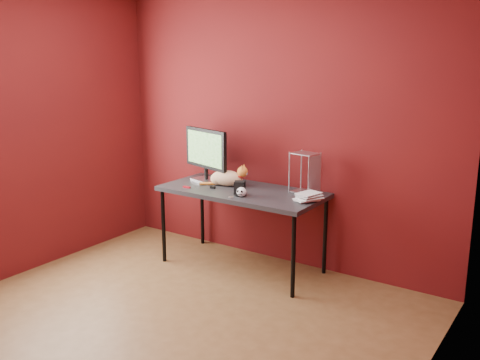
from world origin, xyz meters
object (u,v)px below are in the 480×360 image
Objects in this scene: monitor at (206,152)px; skull_mug at (241,192)px; speaker at (240,189)px; book_stack at (305,153)px; cat at (227,178)px; desk at (242,195)px.

monitor is 0.71m from skull_mug.
speaker is 0.16× the size of book_stack.
book_stack reaches higher than speaker.
cat is 0.42m from skull_mug.
desk is at bearing -24.86° from cat.
cat is at bearing 179.24° from book_stack.
cat reaches higher than skull_mug.
cat reaches higher than desk.
skull_mug is 0.11× the size of book_stack.
speaker reaches higher than skull_mug.
monitor is 6.55× the size of skull_mug.
monitor is 0.73× the size of book_stack.
skull_mug is 0.64m from book_stack.
desk is 0.58m from monitor.
skull_mug is 0.05m from speaker.
desk is at bearing 5.97° from monitor.
cat is 4.99× the size of skull_mug.
desk is at bearing 112.82° from skull_mug.
desk is 0.76m from book_stack.
monitor is 4.63× the size of speaker.
book_stack is at bearing 13.37° from monitor.
cat reaches higher than speaker.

